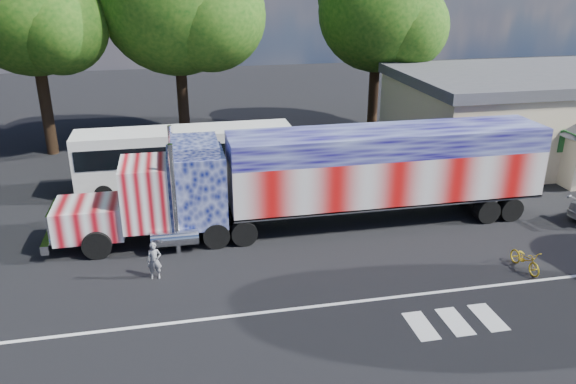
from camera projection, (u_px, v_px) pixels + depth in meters
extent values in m
plane|color=black|center=(303.00, 264.00, 22.07)|extent=(100.00, 100.00, 0.00)
cube|color=silver|center=(323.00, 305.00, 19.33)|extent=(30.00, 0.15, 0.01)
cube|color=silver|center=(421.00, 326.00, 18.22)|extent=(0.70, 1.60, 0.01)
cube|color=silver|center=(455.00, 321.00, 18.45)|extent=(0.70, 1.60, 0.01)
cube|color=silver|center=(488.00, 317.00, 18.68)|extent=(0.70, 1.60, 0.01)
cube|color=black|center=(174.00, 223.00, 23.93)|extent=(9.49, 1.05, 0.32)
cube|color=#CE7C82|center=(90.00, 218.00, 23.09)|extent=(2.74, 2.32, 1.37)
cube|color=silver|center=(53.00, 221.00, 22.83)|extent=(0.13, 2.00, 1.22)
cube|color=silver|center=(51.00, 237.00, 23.04)|extent=(0.32, 2.64, 0.38)
cube|color=#CE7C82|center=(146.00, 193.00, 23.19)|extent=(1.90, 2.64, 2.64)
cube|color=black|center=(122.00, 183.00, 22.84)|extent=(0.06, 2.21, 0.95)
cube|color=#464E87|center=(197.00, 187.00, 23.55)|extent=(2.32, 2.64, 3.06)
cube|color=#464E87|center=(194.00, 147.00, 22.91)|extent=(1.90, 2.53, 0.53)
cylinder|color=silver|center=(173.00, 177.00, 24.63)|extent=(0.21, 0.21, 4.64)
cylinder|color=silver|center=(175.00, 201.00, 22.10)|extent=(0.21, 0.21, 4.64)
cylinder|color=silver|center=(174.00, 211.00, 25.19)|extent=(1.90, 0.70, 0.70)
cylinder|color=silver|center=(175.00, 238.00, 22.70)|extent=(1.90, 0.70, 0.70)
cylinder|color=black|center=(97.00, 245.00, 22.35)|extent=(1.16, 0.37, 1.16)
cylinder|color=black|center=(103.00, 221.00, 24.46)|extent=(1.16, 0.37, 1.16)
cylinder|color=black|center=(216.00, 234.00, 23.31)|extent=(1.10, 0.58, 1.10)
cylinder|color=black|center=(212.00, 214.00, 25.32)|extent=(1.10, 0.58, 1.10)
cylinder|color=black|center=(244.00, 232.00, 23.52)|extent=(1.10, 0.58, 1.10)
cylinder|color=black|center=(238.00, 211.00, 25.54)|extent=(1.10, 0.58, 1.10)
cube|color=black|center=(385.00, 200.00, 25.62)|extent=(13.70, 1.16, 0.32)
cube|color=#D06E6E|center=(386.00, 175.00, 25.18)|extent=(14.12, 2.74, 2.11)
cube|color=#474893|center=(389.00, 141.00, 24.60)|extent=(14.12, 2.74, 1.05)
cube|color=silver|center=(385.00, 197.00, 25.57)|extent=(14.12, 2.74, 0.13)
cube|color=silver|center=(530.00, 154.00, 26.33)|extent=(0.04, 2.64, 3.06)
cylinder|color=black|center=(487.00, 211.00, 25.64)|extent=(1.10, 0.58, 1.10)
cylinder|color=black|center=(463.00, 193.00, 27.65)|extent=(1.10, 0.58, 1.10)
cylinder|color=black|center=(509.00, 209.00, 25.86)|extent=(1.10, 0.58, 1.10)
cylinder|color=black|center=(484.00, 191.00, 27.87)|extent=(1.10, 0.58, 1.10)
cube|color=silver|center=(186.00, 159.00, 29.21)|extent=(11.04, 2.39, 3.22)
cube|color=black|center=(185.00, 148.00, 28.99)|extent=(10.68, 2.45, 1.01)
cube|color=black|center=(188.00, 181.00, 29.65)|extent=(11.04, 2.39, 0.23)
cube|color=black|center=(74.00, 164.00, 28.12)|extent=(0.06, 2.12, 1.29)
cylinder|color=black|center=(104.00, 194.00, 27.80)|extent=(0.92, 0.28, 0.92)
cylinder|color=black|center=(108.00, 178.00, 29.90)|extent=(0.92, 0.28, 0.92)
cylinder|color=black|center=(242.00, 184.00, 29.11)|extent=(0.92, 0.28, 0.92)
cylinder|color=black|center=(237.00, 170.00, 31.21)|extent=(0.92, 0.28, 0.92)
cylinder|color=black|center=(258.00, 183.00, 29.27)|extent=(0.92, 0.28, 0.92)
cylinder|color=black|center=(252.00, 169.00, 31.36)|extent=(0.92, 0.28, 0.92)
cube|color=#C8B696|center=(575.00, 116.00, 35.03)|extent=(22.00, 10.00, 4.60)
cube|color=#1E5926|center=(504.00, 145.00, 28.89)|extent=(1.60, 0.08, 1.20)
cube|color=#1E5926|center=(573.00, 141.00, 29.64)|extent=(1.60, 0.08, 1.20)
imported|color=slate|center=(154.00, 261.00, 20.81)|extent=(0.56, 0.39, 1.46)
imported|color=gold|center=(525.00, 259.00, 21.52)|extent=(0.71, 1.72, 0.89)
cylinder|color=black|center=(182.00, 88.00, 36.14)|extent=(0.70, 0.70, 7.50)
sphere|color=#2E5915|center=(210.00, 15.00, 33.53)|extent=(6.71, 6.71, 6.71)
cylinder|color=black|center=(374.00, 84.00, 39.77)|extent=(0.70, 0.70, 6.57)
sphere|color=#2E5915|center=(378.00, 11.00, 37.97)|extent=(8.09, 8.09, 8.09)
sphere|color=#2E5915|center=(406.00, 27.00, 37.51)|extent=(5.66, 5.66, 5.66)
cylinder|color=black|center=(45.00, 97.00, 34.26)|extent=(0.70, 0.70, 7.13)
sphere|color=#2E5915|center=(30.00, 5.00, 32.30)|extent=(8.02, 8.02, 8.02)
sphere|color=#2E5915|center=(58.00, 25.00, 31.88)|extent=(5.62, 5.62, 5.62)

